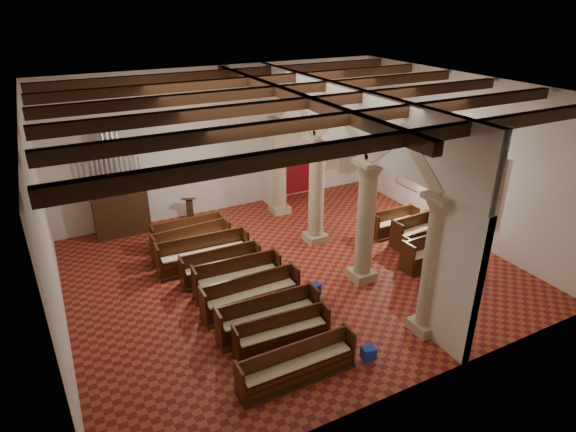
# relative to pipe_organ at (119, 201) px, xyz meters

# --- Properties ---
(floor) EXTENTS (14.00, 14.00, 0.00)m
(floor) POSITION_rel_pipe_organ_xyz_m (4.50, -5.50, -1.37)
(floor) COLOR #9C3B22
(floor) RESTS_ON ground
(ceiling) EXTENTS (14.00, 14.00, 0.00)m
(ceiling) POSITION_rel_pipe_organ_xyz_m (4.50, -5.50, 4.63)
(ceiling) COLOR #341F11
(ceiling) RESTS_ON wall_back
(wall_back) EXTENTS (14.00, 0.02, 6.00)m
(wall_back) POSITION_rel_pipe_organ_xyz_m (4.50, 0.50, 1.63)
(wall_back) COLOR silver
(wall_back) RESTS_ON floor
(wall_front) EXTENTS (14.00, 0.02, 6.00)m
(wall_front) POSITION_rel_pipe_organ_xyz_m (4.50, -11.50, 1.63)
(wall_front) COLOR silver
(wall_front) RESTS_ON floor
(wall_left) EXTENTS (0.02, 12.00, 6.00)m
(wall_left) POSITION_rel_pipe_organ_xyz_m (-2.50, -5.50, 1.63)
(wall_left) COLOR silver
(wall_left) RESTS_ON floor
(wall_right) EXTENTS (0.02, 12.00, 6.00)m
(wall_right) POSITION_rel_pipe_organ_xyz_m (11.50, -5.50, 1.63)
(wall_right) COLOR silver
(wall_right) RESTS_ON floor
(ceiling_beams) EXTENTS (13.80, 11.80, 0.30)m
(ceiling_beams) POSITION_rel_pipe_organ_xyz_m (4.50, -5.50, 4.45)
(ceiling_beams) COLOR #381F12
(ceiling_beams) RESTS_ON wall_back
(arcade) EXTENTS (0.90, 11.90, 6.00)m
(arcade) POSITION_rel_pipe_organ_xyz_m (6.30, -5.50, 2.19)
(arcade) COLOR tan
(arcade) RESTS_ON floor
(window_right_a) EXTENTS (0.03, 1.00, 2.20)m
(window_right_a) POSITION_rel_pipe_organ_xyz_m (11.48, -7.00, 0.83)
(window_right_a) COLOR #327152
(window_right_a) RESTS_ON wall_right
(window_right_b) EXTENTS (0.03, 1.00, 2.20)m
(window_right_b) POSITION_rel_pipe_organ_xyz_m (11.48, -3.00, 0.83)
(window_right_b) COLOR #327152
(window_right_b) RESTS_ON wall_right
(window_back) EXTENTS (1.00, 0.03, 2.20)m
(window_back) POSITION_rel_pipe_organ_xyz_m (9.50, 0.48, 0.83)
(window_back) COLOR #327152
(window_back) RESTS_ON wall_back
(pipe_organ) EXTENTS (2.10, 0.85, 4.40)m
(pipe_organ) POSITION_rel_pipe_organ_xyz_m (0.00, 0.00, 0.00)
(pipe_organ) COLOR #381F12
(pipe_organ) RESTS_ON floor
(lectern) EXTENTS (0.68, 0.72, 1.38)m
(lectern) POSITION_rel_pipe_organ_xyz_m (2.49, -0.72, -0.80)
(lectern) COLOR #3E2413
(lectern) RESTS_ON floor
(dossal_curtain) EXTENTS (1.80, 0.07, 2.17)m
(dossal_curtain) POSITION_rel_pipe_organ_xyz_m (8.00, 0.42, -0.21)
(dossal_curtain) COLOR maroon
(dossal_curtain) RESTS_ON floor
(processional_banner) EXTENTS (0.55, 0.70, 2.41)m
(processional_banner) POSITION_rel_pipe_organ_xyz_m (10.43, -1.82, -0.57)
(processional_banner) COLOR #381F12
(processional_banner) RESTS_ON floor
(hymnal_box_a) EXTENTS (0.38, 0.33, 0.34)m
(hymnal_box_a) POSITION_rel_pipe_organ_xyz_m (4.16, -10.31, -1.10)
(hymnal_box_a) COLOR navy
(hymnal_box_a) RESTS_ON floor
(hymnal_box_b) EXTENTS (0.42, 0.37, 0.37)m
(hymnal_box_b) POSITION_rel_pipe_organ_xyz_m (4.36, -7.22, -1.09)
(hymnal_box_b) COLOR navy
(hymnal_box_b) RESTS_ON floor
(hymnal_box_c) EXTENTS (0.40, 0.37, 0.33)m
(hymnal_box_c) POSITION_rel_pipe_organ_xyz_m (3.53, -5.23, -1.11)
(hymnal_box_c) COLOR navy
(hymnal_box_c) RESTS_ON floor
(tube_heater_a) EXTENTS (0.85, 0.33, 0.09)m
(tube_heater_a) POSITION_rel_pipe_organ_xyz_m (2.40, -9.80, -1.21)
(tube_heater_a) COLOR silver
(tube_heater_a) RESTS_ON floor
(tube_heater_b) EXTENTS (1.03, 0.53, 0.11)m
(tube_heater_b) POSITION_rel_pipe_organ_xyz_m (2.90, -8.98, -1.21)
(tube_heater_b) COLOR silver
(tube_heater_b) RESTS_ON floor
(nave_pew_0) EXTENTS (3.02, 0.65, 0.96)m
(nave_pew_0) POSITION_rel_pipe_organ_xyz_m (2.27, -10.03, -1.06)
(nave_pew_0) COLOR #381F12
(nave_pew_0) RESTS_ON floor
(nave_pew_1) EXTENTS (2.63, 0.77, 0.95)m
(nave_pew_1) POSITION_rel_pipe_organ_xyz_m (2.48, -8.79, -1.06)
(nave_pew_1) COLOR #381F12
(nave_pew_1) RESTS_ON floor
(nave_pew_2) EXTENTS (2.88, 0.81, 1.08)m
(nave_pew_2) POSITION_rel_pipe_organ_xyz_m (2.43, -8.06, -1.01)
(nave_pew_2) COLOR #381F12
(nave_pew_2) RESTS_ON floor
(nave_pew_3) EXTENTS (2.97, 0.75, 1.08)m
(nave_pew_3) POSITION_rel_pipe_organ_xyz_m (2.43, -6.90, -1.02)
(nave_pew_3) COLOR #381F12
(nave_pew_3) RESTS_ON floor
(nave_pew_4) EXTENTS (2.77, 0.86, 1.09)m
(nave_pew_4) POSITION_rel_pipe_organ_xyz_m (2.44, -5.80, -1.01)
(nave_pew_4) COLOR #381F12
(nave_pew_4) RESTS_ON floor
(nave_pew_5) EXTENTS (2.62, 0.73, 1.03)m
(nave_pew_5) POSITION_rel_pipe_organ_xyz_m (2.24, -4.88, -1.03)
(nave_pew_5) COLOR #381F12
(nave_pew_5) RESTS_ON floor
(nave_pew_6) EXTENTS (3.12, 0.90, 1.15)m
(nave_pew_6) POSITION_rel_pipe_organ_xyz_m (1.96, -3.94, -0.99)
(nave_pew_6) COLOR #381F12
(nave_pew_6) RESTS_ON floor
(nave_pew_7) EXTENTS (2.81, 0.90, 1.11)m
(nave_pew_7) POSITION_rel_pipe_organ_xyz_m (1.85, -3.00, -1.00)
(nave_pew_7) COLOR #381F12
(nave_pew_7) RESTS_ON floor
(nave_pew_8) EXTENTS (2.64, 0.70, 1.03)m
(nave_pew_8) POSITION_rel_pipe_organ_xyz_m (1.97, -2.15, -1.03)
(nave_pew_8) COLOR #381F12
(nave_pew_8) RESTS_ON floor
(aisle_pew_0) EXTENTS (2.25, 0.82, 1.11)m
(aisle_pew_0) POSITION_rel_pipe_organ_xyz_m (8.89, -7.38, -1.00)
(aisle_pew_0) COLOR #381F12
(aisle_pew_0) RESTS_ON floor
(aisle_pew_1) EXTENTS (1.78, 0.71, 0.95)m
(aisle_pew_1) POSITION_rel_pipe_organ_xyz_m (9.11, -6.81, -1.05)
(aisle_pew_1) COLOR #381F12
(aisle_pew_1) RESTS_ON floor
(aisle_pew_2) EXTENTS (1.87, 0.84, 1.08)m
(aisle_pew_2) POSITION_rel_pipe_organ_xyz_m (9.43, -5.88, -1.00)
(aisle_pew_2) COLOR #381F12
(aisle_pew_2) RESTS_ON floor
(aisle_pew_3) EXTENTS (1.95, 0.69, 1.01)m
(aisle_pew_3) POSITION_rel_pipe_organ_xyz_m (9.28, -4.92, -1.03)
(aisle_pew_3) COLOR #381F12
(aisle_pew_3) RESTS_ON floor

